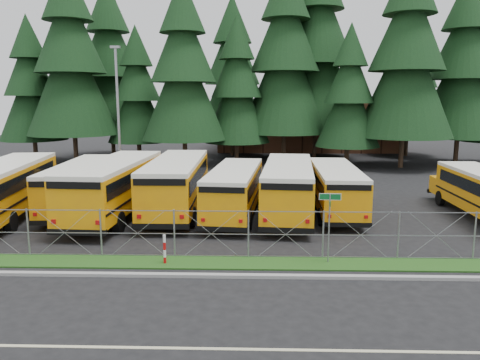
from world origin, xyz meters
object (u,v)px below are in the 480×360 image
(striped_bollard, at_px, (165,250))
(bus_5, at_px, (288,189))
(bus_2, at_px, (117,188))
(bus_4, at_px, (235,191))
(bus_3, at_px, (178,185))
(street_sign, at_px, (329,213))
(bus_1, at_px, (84,186))
(bus_6, at_px, (335,189))
(light_standard, at_px, (118,110))
(bus_0, at_px, (10,189))

(striped_bollard, bearing_deg, bus_5, 56.35)
(bus_2, relative_size, bus_5, 1.06)
(bus_5, bearing_deg, bus_2, -172.49)
(striped_bollard, bearing_deg, bus_4, 72.72)
(bus_3, xyz_separation_m, striped_bollard, (0.87, -8.70, -0.91))
(bus_2, relative_size, street_sign, 4.16)
(bus_1, distance_m, bus_2, 2.56)
(bus_6, bearing_deg, bus_3, -177.62)
(bus_6, bearing_deg, bus_1, -178.46)
(light_standard, bearing_deg, street_sign, -53.11)
(bus_2, relative_size, bus_4, 1.15)
(bus_4, relative_size, bus_5, 0.92)
(bus_4, bearing_deg, street_sign, -57.20)
(bus_6, bearing_deg, light_standard, 150.61)
(bus_5, distance_m, street_sign, 7.85)
(striped_bollard, bearing_deg, bus_1, 125.41)
(bus_2, bearing_deg, striped_bollard, -59.01)
(light_standard, bearing_deg, bus_6, -31.27)
(bus_4, height_order, street_sign, street_sign)
(bus_5, distance_m, bus_6, 2.77)
(bus_5, relative_size, striped_bollard, 9.20)
(bus_0, bearing_deg, striped_bollard, -44.07)
(bus_4, bearing_deg, bus_0, -171.77)
(bus_1, bearing_deg, bus_3, -4.54)
(bus_4, bearing_deg, striped_bollard, -101.79)
(street_sign, xyz_separation_m, striped_bollard, (-6.38, -0.31, -1.43))
(bus_6, xyz_separation_m, street_sign, (-1.67, -8.47, 0.73))
(bus_4, distance_m, striped_bollard, 8.31)
(bus_0, xyz_separation_m, street_sign, (16.23, -7.01, 0.54))
(street_sign, bearing_deg, light_standard, 126.89)
(bus_0, relative_size, bus_4, 1.13)
(bus_6, bearing_deg, bus_0, -173.46)
(bus_3, distance_m, bus_5, 6.27)
(bus_5, height_order, street_sign, bus_5)
(bus_0, xyz_separation_m, bus_5, (15.22, 0.76, -0.05))
(street_sign, bearing_deg, bus_1, 146.00)
(bus_0, height_order, bus_1, bus_0)
(bus_4, relative_size, street_sign, 3.61)
(bus_2, distance_m, striped_bollard, 8.72)
(bus_3, distance_m, bus_6, 8.92)
(bus_1, bearing_deg, bus_4, -9.04)
(bus_2, relative_size, striped_bollard, 9.74)
(bus_1, bearing_deg, bus_2, -30.33)
(bus_5, bearing_deg, bus_3, 179.41)
(bus_2, xyz_separation_m, bus_6, (12.09, 1.09, -0.23))
(bus_0, distance_m, bus_6, 17.96)
(bus_0, bearing_deg, light_standard, 65.70)
(striped_bollard, bearing_deg, light_standard, 110.69)
(bus_4, bearing_deg, bus_3, 172.10)
(bus_3, relative_size, bus_5, 1.04)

